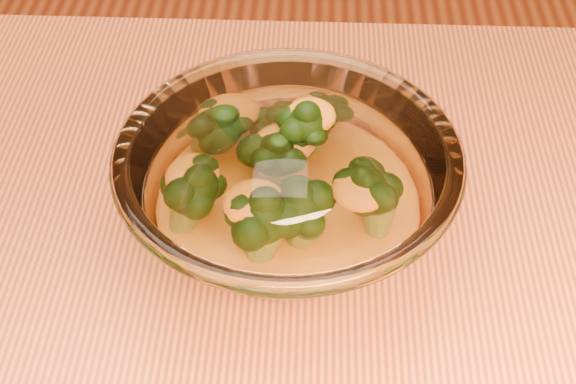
{
  "coord_description": "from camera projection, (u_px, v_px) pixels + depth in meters",
  "views": [
    {
      "loc": [
        -0.02,
        -0.25,
        1.18
      ],
      "look_at": [
        -0.04,
        0.11,
        0.81
      ],
      "focal_mm": 50.0,
      "sensor_mm": 36.0,
      "label": 1
    }
  ],
  "objects": [
    {
      "name": "cheese_sauce",
      "position": [
        288.0,
        219.0,
        0.54
      ],
      "size": [
        0.13,
        0.13,
        0.04
      ],
      "primitive_type": "ellipsoid",
      "color": "orange",
      "rests_on": "glass_bowl"
    },
    {
      "name": "broccoli_heap",
      "position": [
        277.0,
        170.0,
        0.52
      ],
      "size": [
        0.15,
        0.14,
        0.07
      ],
      "color": "black",
      "rests_on": "cheese_sauce"
    },
    {
      "name": "glass_bowl",
      "position": [
        288.0,
        197.0,
        0.52
      ],
      "size": [
        0.22,
        0.22,
        0.1
      ],
      "color": "white",
      "rests_on": "table"
    }
  ]
}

